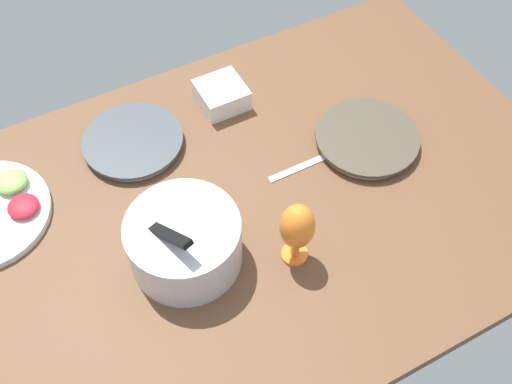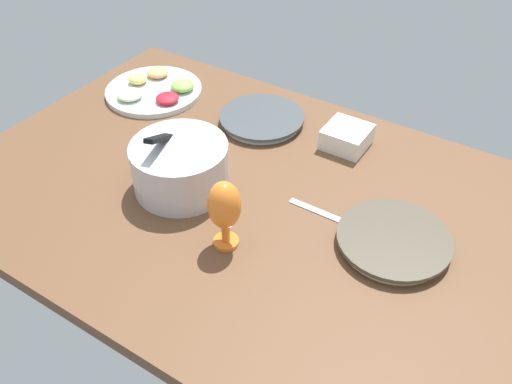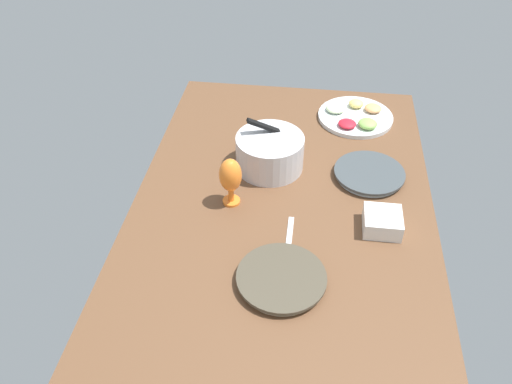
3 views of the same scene
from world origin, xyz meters
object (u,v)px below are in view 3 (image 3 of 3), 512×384
dinner_plate_left (281,279)px  square_bowl_white (382,221)px  fruit_platter (355,116)px  mixing_bowl (270,151)px  hurricane_glass_orange (230,177)px  dinner_plate_right (369,174)px

dinner_plate_left → square_bowl_white: size_ratio=2.19×
fruit_platter → square_bowl_white: (-66.11, -7.37, 1.80)cm
mixing_bowl → hurricane_glass_orange: size_ratio=1.38×
dinner_plate_right → hurricane_glass_orange: bearing=112.8°
dinner_plate_right → dinner_plate_left: bearing=152.8°
dinner_plate_left → mixing_bowl: 56.42cm
mixing_bowl → hurricane_glass_orange: 24.78cm
dinner_plate_right → square_bowl_white: square_bowl_white is taller
mixing_bowl → dinner_plate_right: bearing=-92.4°
mixing_bowl → fruit_platter: mixing_bowl is taller
mixing_bowl → square_bowl_white: bearing=-125.4°
dinner_plate_right → hurricane_glass_orange: size_ratio=1.42×
dinner_plate_left → fruit_platter: 95.75cm
dinner_plate_right → mixing_bowl: 37.55cm
square_bowl_white → fruit_platter: bearing=6.4°
dinner_plate_right → square_bowl_white: (-26.97, -3.03, 2.02)cm
mixing_bowl → square_bowl_white: size_ratio=2.06×
mixing_bowl → hurricane_glass_orange: bearing=153.3°
square_bowl_white → hurricane_glass_orange: bearing=82.5°
dinner_plate_right → square_bowl_white: 27.21cm
dinner_plate_left → square_bowl_white: bearing=-48.8°
mixing_bowl → square_bowl_white: mixing_bowl is taller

